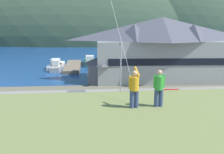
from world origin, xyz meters
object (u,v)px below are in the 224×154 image
object	(u,v)px
wharf_dock	(73,66)
person_companion	(159,87)
moored_boat_wharfside	(56,67)
parked_car_back_row_right	(76,99)
harbor_lodge	(161,47)
person_kite_flyer	(134,88)
parked_car_back_row_left	(126,100)
moored_boat_outer_mooring	(90,62)
moored_boat_inner_slip	(56,65)
parked_car_mid_row_near	(25,106)
parked_car_front_row_end	(211,122)
parked_car_front_row_red	(172,98)
parking_light_pole	(121,67)
storage_shed_waterside	(104,68)
parked_car_corner_spot	(138,118)

from	to	relation	value
wharf_dock	person_companion	distance (m)	43.61
moored_boat_wharfside	parked_car_back_row_right	world-z (taller)	moored_boat_wharfside
harbor_lodge	parked_car_back_row_right	distance (m)	19.69
wharf_dock	person_kite_flyer	world-z (taller)	person_kite_flyer
parked_car_back_row_left	person_companion	size ratio (longest dim) A/B	2.50
wharf_dock	moored_boat_outer_mooring	xyz separation A→B (m)	(3.65, 3.99, 0.37)
parked_car_back_row_right	harbor_lodge	bearing A→B (deg)	44.11
moored_boat_inner_slip	parked_car_mid_row_near	size ratio (longest dim) A/B	1.77
wharf_dock	parked_car_mid_row_near	size ratio (longest dim) A/B	3.30
moored_boat_wharfside	parked_car_back_row_left	distance (m)	26.58
moored_boat_outer_mooring	parked_car_back_row_left	size ratio (longest dim) A/B	1.86
harbor_lodge	wharf_dock	distance (m)	20.75
moored_boat_outer_mooring	parked_car_front_row_end	distance (m)	39.06
person_companion	parked_car_front_row_red	bearing A→B (deg)	68.85
wharf_dock	parked_car_mid_row_near	distance (m)	28.03
moored_boat_wharfside	parked_car_front_row_red	xyz separation A→B (m)	(16.57, -23.81, 0.34)
parking_light_pole	person_companion	xyz separation A→B (m)	(-0.65, -19.89, 2.66)
parked_car_mid_row_near	storage_shed_waterside	bearing A→B (deg)	57.39
storage_shed_waterside	moored_boat_wharfside	xyz separation A→B (m)	(-9.19, 11.32, -1.67)
moored_boat_outer_mooring	person_kite_flyer	size ratio (longest dim) A/B	4.36
moored_boat_outer_mooring	person_kite_flyer	xyz separation A→B (m)	(2.17, -46.61, 6.15)
moored_boat_wharfside	parked_car_back_row_left	bearing A→B (deg)	-65.29
moored_boat_outer_mooring	moored_boat_inner_slip	distance (m)	8.36
wharf_dock	parked_car_front_row_red	size ratio (longest dim) A/B	3.27
wharf_dock	moored_boat_wharfside	world-z (taller)	moored_boat_wharfside
parked_car_front_row_end	parked_car_corner_spot	distance (m)	6.50
parked_car_mid_row_near	parked_car_corner_spot	bearing A→B (deg)	-20.86
moored_boat_outer_mooring	parked_car_corner_spot	size ratio (longest dim) A/B	1.93
storage_shed_waterside	wharf_dock	size ratio (longest dim) A/B	0.40
moored_boat_wharfside	parked_car_mid_row_near	size ratio (longest dim) A/B	1.36
harbor_lodge	moored_boat_inner_slip	distance (m)	23.34
harbor_lodge	parked_car_front_row_end	xyz separation A→B (m)	(-1.30, -21.16, -4.55)
moored_boat_inner_slip	parking_light_pole	bearing A→B (deg)	-63.46
moored_boat_wharfside	parking_light_pole	world-z (taller)	parking_light_pole
moored_boat_inner_slip	parked_car_back_row_right	bearing A→B (deg)	-77.59
harbor_lodge	person_kite_flyer	xyz separation A→B (m)	(-9.99, -30.25, 1.26)
wharf_dock	parked_car_mid_row_near	bearing A→B (deg)	-96.39
person_kite_flyer	harbor_lodge	bearing A→B (deg)	71.72
storage_shed_waterside	parked_car_front_row_red	bearing A→B (deg)	-59.44
parked_car_back_row_left	parked_car_front_row_red	distance (m)	5.46
moored_boat_outer_mooring	person_kite_flyer	bearing A→B (deg)	-87.33
wharf_dock	moored_boat_inner_slip	bearing A→B (deg)	-175.59
storage_shed_waterside	parked_car_corner_spot	distance (m)	18.64
harbor_lodge	parked_car_corner_spot	xyz separation A→B (m)	(-7.65, -19.78, -4.55)
parked_car_front_row_red	parked_car_mid_row_near	xyz separation A→B (m)	(-16.43, -1.67, 0.00)
parked_car_corner_spot	person_companion	size ratio (longest dim) A/B	2.41
harbor_lodge	storage_shed_waterside	distance (m)	10.46
parked_car_back_row_left	parked_car_front_row_red	size ratio (longest dim) A/B	1.01
harbor_lodge	moored_boat_wharfside	world-z (taller)	harbor_lodge
moored_boat_wharfside	moored_boat_inner_slip	xyz separation A→B (m)	(-0.29, 2.10, 0.00)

